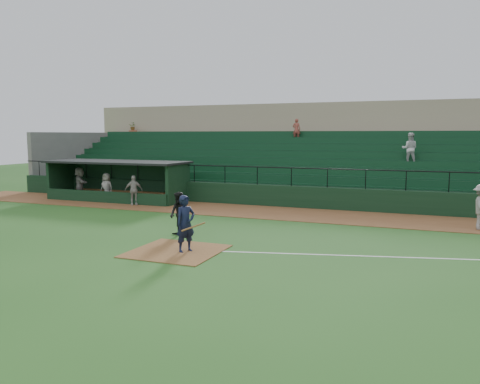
% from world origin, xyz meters
% --- Properties ---
extents(ground, '(90.00, 90.00, 0.00)m').
position_xyz_m(ground, '(0.00, 0.00, 0.00)').
color(ground, '#23531A').
rests_on(ground, ground).
extents(warning_track, '(40.00, 4.00, 0.03)m').
position_xyz_m(warning_track, '(0.00, 8.00, 0.01)').
color(warning_track, brown).
rests_on(warning_track, ground).
extents(home_plate_dirt, '(3.00, 3.00, 0.03)m').
position_xyz_m(home_plate_dirt, '(0.00, -1.00, 0.01)').
color(home_plate_dirt, brown).
rests_on(home_plate_dirt, ground).
extents(foul_line, '(17.49, 4.44, 0.01)m').
position_xyz_m(foul_line, '(8.00, 1.20, 0.01)').
color(foul_line, white).
rests_on(foul_line, ground).
extents(stadium_structure, '(38.00, 13.08, 6.40)m').
position_xyz_m(stadium_structure, '(0.00, 16.46, 2.30)').
color(stadium_structure, black).
rests_on(stadium_structure, ground).
extents(dugout, '(8.90, 3.20, 2.42)m').
position_xyz_m(dugout, '(-9.75, 9.56, 1.33)').
color(dugout, black).
rests_on(dugout, ground).
extents(batter_at_plate, '(1.18, 0.86, 1.98)m').
position_xyz_m(batter_at_plate, '(0.35, -0.94, 0.99)').
color(batter_at_plate, black).
rests_on(batter_at_plate, ground).
extents(umpire, '(1.07, 0.98, 1.77)m').
position_xyz_m(umpire, '(-1.09, 1.21, 0.89)').
color(umpire, black).
rests_on(umpire, ground).
extents(dugout_player_a, '(1.05, 0.90, 1.69)m').
position_xyz_m(dugout_player_a, '(-7.57, 7.61, 0.88)').
color(dugout_player_a, '#ADA8A1').
rests_on(dugout_player_a, warning_track).
extents(dugout_player_b, '(0.84, 0.55, 1.70)m').
position_xyz_m(dugout_player_b, '(-9.86, 8.19, 0.88)').
color(dugout_player_b, gray).
rests_on(dugout_player_b, warning_track).
extents(dugout_player_c, '(1.77, 1.59, 1.95)m').
position_xyz_m(dugout_player_c, '(-12.41, 8.84, 1.01)').
color(dugout_player_c, '#9E9994').
rests_on(dugout_player_c, warning_track).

